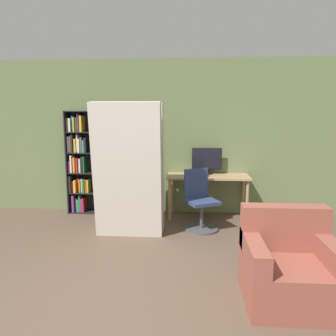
% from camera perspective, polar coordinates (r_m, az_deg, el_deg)
% --- Properties ---
extents(ground_plane, '(16.00, 16.00, 0.00)m').
position_cam_1_polar(ground_plane, '(3.08, -12.92, -25.50)').
color(ground_plane, brown).
extents(wall_back, '(8.00, 0.06, 2.70)m').
position_cam_1_polar(wall_back, '(5.86, -3.60, 5.36)').
color(wall_back, '#6B7A4C').
rests_on(wall_back, ground).
extents(desk, '(1.39, 0.57, 0.73)m').
position_cam_1_polar(desk, '(5.60, 6.96, -2.31)').
color(desk, tan).
rests_on(desk, ground).
extents(monitor, '(0.51, 0.22, 0.45)m').
position_cam_1_polar(monitor, '(5.70, 6.76, 1.34)').
color(monitor, black).
rests_on(monitor, desk).
extents(office_chair, '(0.59, 0.59, 0.92)m').
position_cam_1_polar(office_chair, '(5.08, 5.60, -6.50)').
color(office_chair, '#4C4C51').
rests_on(office_chair, ground).
extents(bookshelf, '(0.61, 0.29, 1.81)m').
position_cam_1_polar(bookshelf, '(6.03, -14.74, 0.90)').
color(bookshelf, black).
rests_on(bookshelf, ground).
extents(mattress_near, '(0.96, 0.39, 1.93)m').
position_cam_1_polar(mattress_near, '(4.62, -7.02, -0.55)').
color(mattress_near, beige).
rests_on(mattress_near, ground).
extents(mattress_far, '(0.96, 0.28, 1.92)m').
position_cam_1_polar(mattress_far, '(4.90, -6.37, -0.01)').
color(mattress_far, beige).
rests_on(mattress_far, ground).
extents(armchair, '(0.85, 0.80, 0.85)m').
position_cam_1_polar(armchair, '(3.44, 20.36, -15.83)').
color(armchair, '#934C3D').
rests_on(armchair, ground).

